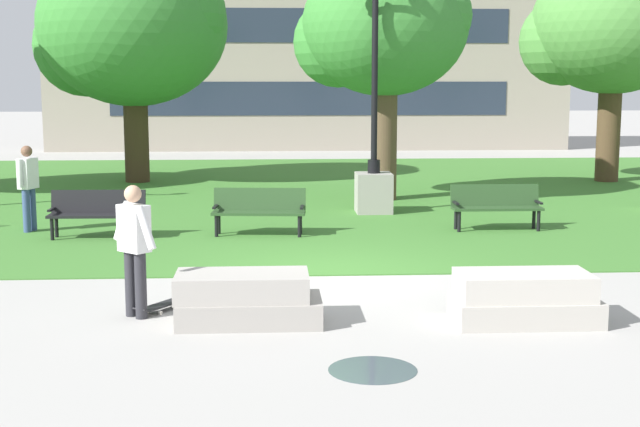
{
  "coord_description": "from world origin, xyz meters",
  "views": [
    {
      "loc": [
        -0.95,
        -13.48,
        3.04
      ],
      "look_at": [
        -0.25,
        -1.4,
        1.2
      ],
      "focal_mm": 50.0,
      "sensor_mm": 36.0,
      "label": 1
    }
  ],
  "objects": [
    {
      "name": "puddle",
      "position": [
        0.13,
        -4.51,
        0.0
      ],
      "size": [
        0.94,
        0.94,
        0.01
      ],
      "primitive_type": "cylinder",
      "color": "#47515B",
      "rests_on": "ground"
    },
    {
      "name": "park_bench_near_right",
      "position": [
        3.62,
        4.02,
        0.54
      ],
      "size": [
        1.8,
        0.54,
        0.9
      ],
      "color": "#284723",
      "rests_on": "grass_lawn"
    },
    {
      "name": "tree_far_left",
      "position": [
        9.0,
        12.27,
        4.51
      ],
      "size": [
        4.95,
        4.72,
        6.57
      ],
      "color": "#4C3823",
      "rests_on": "grass_lawn"
    },
    {
      "name": "person_skateboarder",
      "position": [
        -2.66,
        -2.24,
        0.96
      ],
      "size": [
        0.69,
        0.88,
        1.71
      ],
      "color": "#28282D",
      "rests_on": "ground"
    },
    {
      "name": "park_bench_far_left",
      "position": [
        -1.14,
        3.68,
        0.54
      ],
      "size": [
        1.84,
        0.69,
        0.9
      ],
      "color": "#284723",
      "rests_on": "grass_lawn"
    },
    {
      "name": "lamp_post_center",
      "position": [
        1.43,
        6.44,
        1.09
      ],
      "size": [
        1.32,
        0.8,
        5.33
      ],
      "color": "gray",
      "rests_on": "grass_lawn"
    },
    {
      "name": "concrete_block_center",
      "position": [
        -1.24,
        -2.61,
        0.31
      ],
      "size": [
        1.82,
        0.9,
        0.64
      ],
      "color": "#9E9991",
      "rests_on": "ground"
    },
    {
      "name": "skateboard",
      "position": [
        -2.34,
        -1.91,
        0.09
      ],
      "size": [
        0.74,
        0.95,
        0.14
      ],
      "color": "black",
      "rests_on": "ground"
    },
    {
      "name": "ground_plane",
      "position": [
        0.0,
        0.0,
        0.0
      ],
      "size": [
        140.0,
        140.0,
        0.0
      ],
      "primitive_type": "plane",
      "color": "#A3A09B"
    },
    {
      "name": "tree_far_right",
      "position": [
        -4.88,
        12.9,
        4.46
      ],
      "size": [
        5.7,
        5.43,
        6.82
      ],
      "color": "#42301E",
      "rests_on": "grass_lawn"
    },
    {
      "name": "grass_lawn",
      "position": [
        0.0,
        10.0,
        0.01
      ],
      "size": [
        40.0,
        20.0,
        0.02
      ],
      "primitive_type": "cube",
      "color": "#3D752D",
      "rests_on": "ground"
    },
    {
      "name": "person_bystander_near_lawn",
      "position": [
        -5.71,
        4.32,
        0.98
      ],
      "size": [
        0.36,
        0.62,
        1.71
      ],
      "color": "#384C7A",
      "rests_on": "grass_lawn"
    },
    {
      "name": "tree_near_left",
      "position": [
        1.88,
        8.63,
        4.25
      ],
      "size": [
        4.29,
        4.08,
        6.05
      ],
      "color": "brown",
      "rests_on": "grass_lawn"
    },
    {
      "name": "concrete_block_left",
      "position": [
        2.24,
        -2.78,
        0.31
      ],
      "size": [
        1.8,
        0.9,
        0.64
      ],
      "color": "#B2ADA3",
      "rests_on": "ground"
    },
    {
      "name": "park_bench_far_right",
      "position": [
        -4.23,
        3.55,
        0.54
      ],
      "size": [
        1.81,
        0.58,
        0.9
      ],
      "color": "black",
      "rests_on": "grass_lawn"
    }
  ]
}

